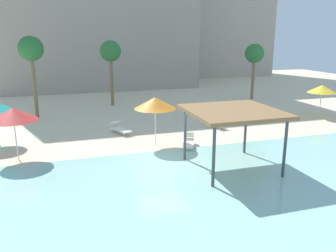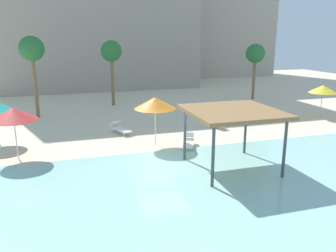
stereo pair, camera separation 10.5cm
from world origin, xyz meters
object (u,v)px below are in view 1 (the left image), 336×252
at_px(beach_umbrella_yellow_3, 322,89).
at_px(beach_umbrella_red_0, 13,114).
at_px(shade_pavilion, 233,114).
at_px(lounge_chair_1, 189,141).
at_px(lounge_chair_0, 214,122).
at_px(palm_tree_2, 31,51).
at_px(lounge_chair_2, 119,128).
at_px(palm_tree_1, 110,53).
at_px(palm_tree_0, 254,55).
at_px(beach_umbrella_orange_1, 155,103).

bearing_deg(beach_umbrella_yellow_3, beach_umbrella_red_0, -171.11).
xyz_separation_m(shade_pavilion, lounge_chair_1, (-0.78, 3.77, -2.41)).
height_order(lounge_chair_0, palm_tree_2, palm_tree_2).
relative_size(lounge_chair_2, palm_tree_2, 0.31).
xyz_separation_m(lounge_chair_0, palm_tree_2, (-12.18, 6.82, 4.86)).
bearing_deg(palm_tree_1, lounge_chair_0, -60.10).
height_order(beach_umbrella_red_0, palm_tree_0, palm_tree_0).
bearing_deg(palm_tree_0, palm_tree_1, 176.51).
bearing_deg(beach_umbrella_yellow_3, palm_tree_0, 96.89).
height_order(shade_pavilion, palm_tree_0, palm_tree_0).
bearing_deg(lounge_chair_2, beach_umbrella_red_0, -83.31).
xyz_separation_m(palm_tree_0, palm_tree_2, (-20.63, -2.29, 0.72)).
bearing_deg(beach_umbrella_red_0, beach_umbrella_orange_1, 1.22).
relative_size(lounge_chair_0, palm_tree_2, 0.32).
bearing_deg(palm_tree_2, beach_umbrella_yellow_3, -16.28).
xyz_separation_m(lounge_chair_0, lounge_chair_1, (-3.30, -3.66, 0.00)).
relative_size(beach_umbrella_red_0, palm_tree_0, 0.50).
bearing_deg(lounge_chair_2, palm_tree_0, 96.82).
bearing_deg(palm_tree_0, lounge_chair_1, -132.61).
xyz_separation_m(shade_pavilion, beach_umbrella_orange_1, (-2.55, 4.63, -0.20)).
bearing_deg(beach_umbrella_yellow_3, beach_umbrella_orange_1, -167.25).
distance_m(beach_umbrella_orange_1, lounge_chair_2, 4.23).
xyz_separation_m(beach_umbrella_red_0, palm_tree_1, (6.87, 12.94, 2.40)).
relative_size(shade_pavilion, lounge_chair_1, 2.11).
xyz_separation_m(beach_umbrella_yellow_3, lounge_chair_2, (-16.19, -0.08, -1.89)).
bearing_deg(beach_umbrella_yellow_3, palm_tree_2, 163.72).
height_order(shade_pavilion, lounge_chair_0, shade_pavilion).
bearing_deg(beach_umbrella_orange_1, lounge_chair_1, -25.79).
relative_size(palm_tree_0, palm_tree_1, 0.94).
distance_m(shade_pavilion, lounge_chair_2, 9.21).
bearing_deg(palm_tree_1, palm_tree_0, -3.49).
height_order(beach_umbrella_yellow_3, lounge_chair_2, beach_umbrella_yellow_3).
bearing_deg(lounge_chair_1, beach_umbrella_orange_1, -93.96).
distance_m(shade_pavilion, beach_umbrella_orange_1, 5.29).
bearing_deg(beach_umbrella_yellow_3, lounge_chair_2, -179.73).
bearing_deg(beach_umbrella_red_0, beach_umbrella_yellow_3, 8.89).
bearing_deg(palm_tree_2, lounge_chair_1, -49.74).
xyz_separation_m(lounge_chair_1, lounge_chair_2, (-3.39, 4.08, 0.00)).
distance_m(palm_tree_0, palm_tree_2, 20.76).
xyz_separation_m(shade_pavilion, lounge_chair_0, (2.52, 7.43, -2.41)).
height_order(shade_pavilion, beach_umbrella_yellow_3, shade_pavilion).
bearing_deg(palm_tree_0, lounge_chair_2, -150.13).
height_order(palm_tree_0, palm_tree_2, palm_tree_2).
bearing_deg(beach_umbrella_yellow_3, lounge_chair_0, -177.02).
relative_size(shade_pavilion, lounge_chair_0, 2.11).
bearing_deg(beach_umbrella_yellow_3, lounge_chair_1, -162.02).
height_order(lounge_chair_1, palm_tree_1, palm_tree_1).
relative_size(beach_umbrella_yellow_3, palm_tree_1, 0.43).
xyz_separation_m(beach_umbrella_yellow_3, palm_tree_2, (-21.67, 6.33, 2.97)).
bearing_deg(lounge_chair_1, palm_tree_2, -117.91).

